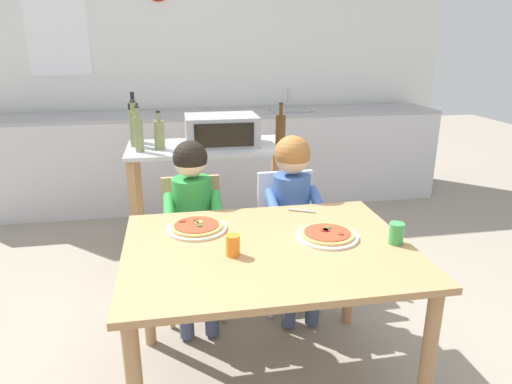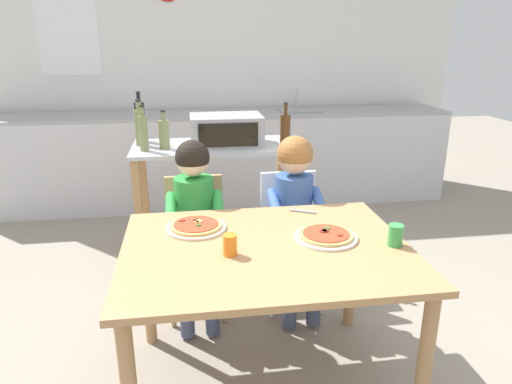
{
  "view_description": "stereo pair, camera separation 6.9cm",
  "coord_description": "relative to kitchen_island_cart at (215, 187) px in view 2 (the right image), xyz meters",
  "views": [
    {
      "loc": [
        -0.38,
        -1.81,
        1.6
      ],
      "look_at": [
        0.0,
        0.3,
        0.88
      ],
      "focal_mm": 32.55,
      "sensor_mm": 36.0,
      "label": 1
    },
    {
      "loc": [
        -0.31,
        -1.82,
        1.6
      ],
      "look_at": [
        0.0,
        0.3,
        0.88
      ],
      "focal_mm": 32.55,
      "sensor_mm": 36.0,
      "label": 2
    }
  ],
  "objects": [
    {
      "name": "pizza_plate_white",
      "position": [
        0.43,
        -1.25,
        0.14
      ],
      "size": [
        0.29,
        0.29,
        0.03
      ],
      "color": "white",
      "rests_on": "dining_table"
    },
    {
      "name": "serving_spoon",
      "position": [
        0.4,
        -0.91,
        0.14
      ],
      "size": [
        0.13,
        0.07,
        0.01
      ],
      "primitive_type": "cylinder",
      "rotation": [
        0.0,
        1.57,
        2.68
      ],
      "color": "#B7BABF",
      "rests_on": "dining_table"
    },
    {
      "name": "toaster_oven",
      "position": [
        0.08,
        -0.01,
        0.4
      ],
      "size": [
        0.48,
        0.35,
        0.2
      ],
      "color": "#999BA0",
      "rests_on": "kitchen_island_cart"
    },
    {
      "name": "dining_chair_right",
      "position": [
        0.43,
        -0.54,
        -0.12
      ],
      "size": [
        0.36,
        0.36,
        0.81
      ],
      "color": "silver",
      "rests_on": "ground"
    },
    {
      "name": "bottle_clear_vinegar",
      "position": [
        -0.33,
        -0.06,
        0.4
      ],
      "size": [
        0.07,
        0.07,
        0.25
      ],
      "color": "olive",
      "rests_on": "kitchen_island_cart"
    },
    {
      "name": "back_wall_tiled",
      "position": [
        0.14,
        1.81,
        0.75
      ],
      "size": [
        5.0,
        0.14,
        2.7
      ],
      "color": "white",
      "rests_on": "ground"
    },
    {
      "name": "child_in_green_shirt",
      "position": [
        -0.16,
        -0.66,
        0.08
      ],
      "size": [
        0.32,
        0.42,
        1.05
      ],
      "color": "#424C6B",
      "rests_on": "ground"
    },
    {
      "name": "bottle_squat_spirits",
      "position": [
        -0.49,
        0.06,
        0.43
      ],
      "size": [
        0.07,
        0.07,
        0.31
      ],
      "color": "olive",
      "rests_on": "kitchen_island_cart"
    },
    {
      "name": "kitchen_counter",
      "position": [
        0.14,
        1.4,
        -0.15
      ],
      "size": [
        4.5,
        0.6,
        1.11
      ],
      "color": "silver",
      "rests_on": "ground"
    },
    {
      "name": "dining_table",
      "position": [
        0.14,
        -1.29,
        0.04
      ],
      "size": [
        1.25,
        0.96,
        0.73
      ],
      "color": "#AD7F51",
      "rests_on": "ground"
    },
    {
      "name": "kitchen_island_cart",
      "position": [
        0.0,
        0.0,
        0.0
      ],
      "size": [
        1.11,
        0.54,
        0.9
      ],
      "color": "#B7BABF",
      "rests_on": "ground"
    },
    {
      "name": "ground_plane",
      "position": [
        0.14,
        -0.07,
        -0.6
      ],
      "size": [
        12.14,
        12.14,
        0.0
      ],
      "primitive_type": "plane",
      "color": "gray"
    },
    {
      "name": "dining_chair_left",
      "position": [
        -0.16,
        -0.54,
        -0.12
      ],
      "size": [
        0.36,
        0.36,
        0.81
      ],
      "color": "tan",
      "rests_on": "ground"
    },
    {
      "name": "drinking_cup_green",
      "position": [
        0.7,
        -1.36,
        0.18
      ],
      "size": [
        0.07,
        0.07,
        0.1
      ],
      "primitive_type": "cylinder",
      "color": "green",
      "rests_on": "dining_table"
    },
    {
      "name": "pizza_plate_cream",
      "position": [
        -0.16,
        -1.05,
        0.14
      ],
      "size": [
        0.29,
        0.29,
        0.03
      ],
      "color": "beige",
      "rests_on": "dining_table"
    },
    {
      "name": "bottle_slim_sauce",
      "position": [
        0.48,
        -0.05,
        0.41
      ],
      "size": [
        0.07,
        0.07,
        0.28
      ],
      "color": "#4C2D14",
      "rests_on": "kitchen_island_cart"
    },
    {
      "name": "child_in_blue_striped_shirt",
      "position": [
        0.43,
        -0.65,
        0.1
      ],
      "size": [
        0.32,
        0.42,
        1.06
      ],
      "color": "#424C6B",
      "rests_on": "ground"
    },
    {
      "name": "drinking_cup_orange",
      "position": [
        -0.02,
        -1.35,
        0.18
      ],
      "size": [
        0.06,
        0.06,
        0.09
      ],
      "primitive_type": "cylinder",
      "color": "orange",
      "rests_on": "dining_table"
    },
    {
      "name": "bottle_brown_beer",
      "position": [
        -0.5,
        0.2,
        0.44
      ],
      "size": [
        0.07,
        0.07,
        0.35
      ],
      "color": "black",
      "rests_on": "kitchen_island_cart"
    },
    {
      "name": "bottle_tall_green_wine",
      "position": [
        -0.46,
        -0.11,
        0.42
      ],
      "size": [
        0.06,
        0.06,
        0.29
      ],
      "color": "olive",
      "rests_on": "kitchen_island_cart"
    }
  ]
}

